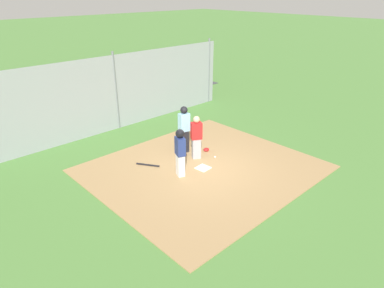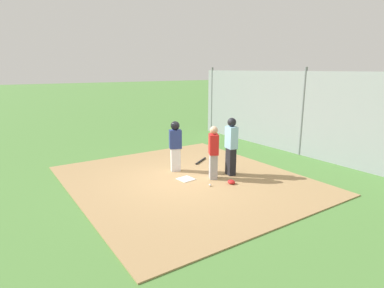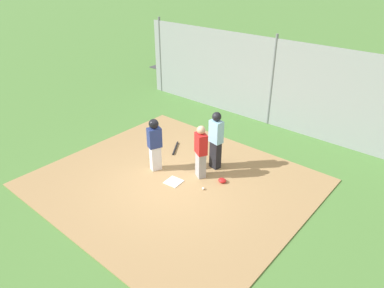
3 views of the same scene
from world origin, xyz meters
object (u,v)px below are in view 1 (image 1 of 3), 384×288
at_px(home_plate, 203,168).
at_px(baseball, 215,157).
at_px(umpire, 184,128).
at_px(parked_car_blue, 77,92).
at_px(baseball_bat, 148,165).
at_px(catcher, 196,137).
at_px(runner, 180,150).
at_px(parked_car_red, 153,73).
at_px(catcher_mask, 206,150).

xyz_separation_m(home_plate, baseball, (-0.87, -0.26, 0.03)).
distance_m(umpire, parked_car_blue, 8.60).
xyz_separation_m(umpire, baseball_bat, (1.68, -0.05, -0.93)).
bearing_deg(umpire, baseball_bat, -80.94).
distance_m(home_plate, baseball, 0.91).
distance_m(catcher, runner, 1.39).
relative_size(home_plate, parked_car_red, 0.10).
height_order(runner, baseball, runner).
bearing_deg(runner, parked_car_blue, 104.75).
relative_size(baseball_bat, parked_car_red, 0.20).
relative_size(catcher_mask, parked_car_red, 0.06).
bearing_deg(home_plate, runner, -11.23).
height_order(catcher, runner, runner).
xyz_separation_m(umpire, catcher_mask, (-0.66, 0.52, -0.90)).
bearing_deg(baseball_bat, parked_car_blue, 136.60).
distance_m(baseball_bat, parked_car_blue, 8.73).
distance_m(home_plate, catcher, 1.18).
relative_size(umpire, catcher_mask, 7.52).
relative_size(home_plate, umpire, 0.24).
relative_size(catcher, baseball_bat, 1.90).
bearing_deg(baseball_bat, parked_car_red, 109.08).
relative_size(runner, parked_car_blue, 0.38).
bearing_deg(baseball, catcher_mask, -106.32).
height_order(catcher, parked_car_blue, catcher).
height_order(home_plate, umpire, umpire).
xyz_separation_m(runner, parked_car_blue, (-1.27, -9.83, -0.35)).
xyz_separation_m(catcher, parked_car_red, (-5.63, -9.88, -0.25)).
bearing_deg(catcher, runner, -36.96).
bearing_deg(parked_car_blue, home_plate, -96.83).
bearing_deg(catcher, baseball_bat, -84.28).
relative_size(home_plate, catcher, 0.27).
bearing_deg(catcher_mask, umpire, -38.57).
relative_size(baseball, parked_car_red, 0.02).
distance_m(catcher, baseball_bat, 1.98).
distance_m(umpire, runner, 1.79).
bearing_deg(catcher_mask, parked_car_blue, -85.79).
distance_m(baseball_bat, catcher_mask, 2.41).
height_order(home_plate, parked_car_blue, parked_car_blue).
relative_size(catcher, umpire, 0.89).
distance_m(home_plate, umpire, 1.75).
xyz_separation_m(parked_car_red, parked_car_blue, (5.63, 0.61, 0.00)).
height_order(home_plate, catcher, catcher).
relative_size(umpire, runner, 1.10).
xyz_separation_m(home_plate, catcher_mask, (-1.06, -0.89, 0.05)).
distance_m(catcher_mask, parked_car_red, 10.93).
xyz_separation_m(runner, catcher_mask, (-1.94, -0.71, -0.87)).
distance_m(umpire, baseball_bat, 1.92).
bearing_deg(parked_car_blue, catcher, -94.63).
height_order(umpire, baseball_bat, umpire).
height_order(umpire, parked_car_blue, umpire).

